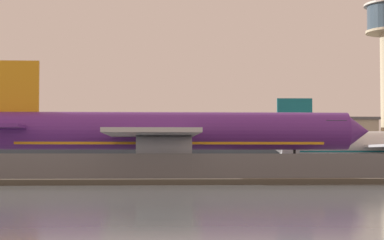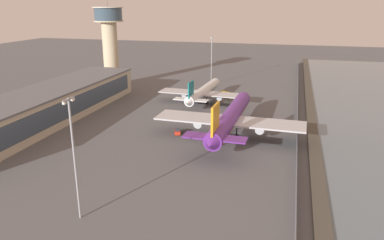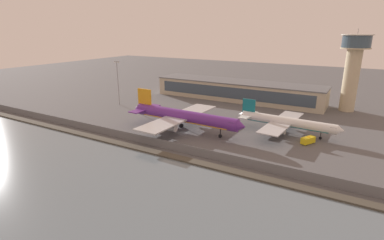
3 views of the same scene
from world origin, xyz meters
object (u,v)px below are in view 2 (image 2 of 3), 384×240
Objects in this scene: baggage_tug at (177,132)px; control_tower at (110,38)px; apron_light_mast_apron_west at (74,154)px; passenger_jet_white_teal at (203,92)px; cargo_jet_purple at (230,118)px; apron_light_mast_apron_east at (212,58)px; ops_van at (226,95)px.

baggage_tug is 75.34m from control_tower.
baggage_tug is 47.93m from apron_light_mast_apron_west.
passenger_jet_white_teal is 37.14m from baggage_tug.
apron_light_mast_apron_west is (-49.24, 18.18, 6.87)m from cargo_jet_purple.
control_tower is 46.03m from apron_light_mast_apron_east.
ops_van is (46.40, -5.92, 0.47)m from baggage_tug.
cargo_jet_purple is 1.26× the size of passenger_jet_white_teal.
ops_van is 58.05m from control_tower.
apron_light_mast_apron_east is at bearing -70.33° from control_tower.
ops_van is at bearing -5.73° from apron_light_mast_apron_west.
control_tower reaches higher than baggage_tug.
passenger_jet_white_teal is at bearing 25.28° from cargo_jet_purple.
ops_van is at bearing -7.28° from baggage_tug.
passenger_jet_white_teal is 1.76× the size of apron_light_mast_apron_west.
baggage_tug is at bearing -4.18° from apron_light_mast_apron_west.
cargo_jet_purple is 37.78m from passenger_jet_white_teal.
passenger_jet_white_teal is (34.15, 16.12, -1.18)m from cargo_jet_purple.
apron_light_mast_apron_east is at bearing 26.19° from ops_van.
ops_van is 0.15× the size of control_tower.
apron_light_mast_apron_east is (115.94, 2.05, 0.02)m from apron_light_mast_apron_west.
apron_light_mast_apron_east is at bearing 1.01° from apron_light_mast_apron_west.
apron_light_mast_apron_west is at bearing -178.99° from apron_light_mast_apron_east.
cargo_jet_purple is 70.04m from apron_light_mast_apron_east.
passenger_jet_white_teal reaches higher than baggage_tug.
cargo_jet_purple is 52.93m from apron_light_mast_apron_west.
passenger_jet_white_teal is 52.64m from control_tower.
control_tower reaches higher than apron_light_mast_apron_west.
apron_light_mast_apron_east is (23.12, 11.37, 10.98)m from ops_van.
control_tower is at bearing 69.54° from passenger_jet_white_teal.
cargo_jet_purple is 13.72× the size of baggage_tug.
control_tower reaches higher than passenger_jet_white_teal.
cargo_jet_purple is 44.67m from ops_van.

